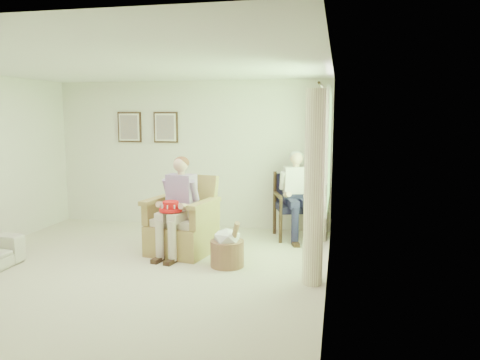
{
  "coord_description": "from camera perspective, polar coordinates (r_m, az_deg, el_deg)",
  "views": [
    {
      "loc": [
        2.6,
        -5.26,
        2.01
      ],
      "look_at": [
        1.19,
        1.42,
        1.05
      ],
      "focal_mm": 35.0,
      "sensor_mm": 36.0,
      "label": 1
    }
  ],
  "objects": [
    {
      "name": "red_hat",
      "position": [
        6.54,
        -8.46,
        -3.31
      ],
      "size": [
        0.32,
        0.32,
        0.14
      ],
      "color": "red",
      "rests_on": "person_wicker"
    },
    {
      "name": "floor",
      "position": [
        6.2,
        -13.84,
        -11.14
      ],
      "size": [
        5.5,
        5.5,
        0.0
      ],
      "primitive_type": "plane",
      "color": "beige",
      "rests_on": "ground"
    },
    {
      "name": "hatbox",
      "position": [
        6.27,
        -1.56,
        -8.21
      ],
      "size": [
        0.53,
        0.53,
        0.66
      ],
      "color": "tan",
      "rests_on": "ground"
    },
    {
      "name": "framed_print_right",
      "position": [
        8.54,
        -9.05,
        6.36
      ],
      "size": [
        0.45,
        0.05,
        0.55
      ],
      "color": "#382114",
      "rests_on": "back_wall"
    },
    {
      "name": "back_wall",
      "position": [
        8.45,
        -6.03,
        3.14
      ],
      "size": [
        5.0,
        0.04,
        2.6
      ],
      "primitive_type": "cube",
      "color": "silver",
      "rests_on": "ground"
    },
    {
      "name": "wood_armchair",
      "position": [
        7.76,
        6.94,
        -2.77
      ],
      "size": [
        0.67,
        0.63,
        1.03
      ],
      "rotation": [
        0.0,
        0.0,
        0.3
      ],
      "color": "black",
      "rests_on": "ground"
    },
    {
      "name": "curtain_right",
      "position": [
        7.49,
        9.8,
        1.3
      ],
      "size": [
        0.34,
        0.34,
        2.3
      ],
      "primitive_type": "cylinder",
      "color": "#FDF5C6",
      "rests_on": "ground"
    },
    {
      "name": "ceiling",
      "position": [
        5.9,
        -14.71,
        13.5
      ],
      "size": [
        5.0,
        5.5,
        0.02
      ],
      "primitive_type": "cube",
      "color": "white",
      "rests_on": "back_wall"
    },
    {
      "name": "person_dark",
      "position": [
        7.55,
        6.86,
        -1.05
      ],
      "size": [
        0.4,
        0.63,
        1.4
      ],
      "rotation": [
        0.0,
        0.0,
        0.3
      ],
      "color": "#1D1B3C",
      "rests_on": "ground"
    },
    {
      "name": "curtain_left",
      "position": [
        5.55,
        9.01,
        -0.99
      ],
      "size": [
        0.34,
        0.34,
        2.3
      ],
      "primitive_type": "cylinder",
      "color": "#FDF5C6",
      "rests_on": "ground"
    },
    {
      "name": "framed_print_left",
      "position": [
        8.81,
        -13.33,
        6.29
      ],
      "size": [
        0.45,
        0.05,
        0.55
      ],
      "color": "#382114",
      "rests_on": "back_wall"
    },
    {
      "name": "wicker_armchair",
      "position": [
        6.92,
        -7.0,
        -5.89
      ],
      "size": [
        0.87,
        0.87,
        1.12
      ],
      "rotation": [
        0.0,
        0.0,
        -0.2
      ],
      "color": "tan",
      "rests_on": "ground"
    },
    {
      "name": "person_wicker",
      "position": [
        6.68,
        -7.47,
        -2.31
      ],
      "size": [
        0.4,
        0.63,
        1.39
      ],
      "rotation": [
        0.0,
        0.0,
        -0.2
      ],
      "color": "beige",
      "rests_on": "ground"
    },
    {
      "name": "right_wall",
      "position": [
        5.31,
        10.76,
        0.19
      ],
      "size": [
        0.04,
        5.5,
        2.6
      ],
      "primitive_type": "cube",
      "color": "silver",
      "rests_on": "ground"
    },
    {
      "name": "window",
      "position": [
        6.47,
        10.74,
        4.11
      ],
      "size": [
        0.13,
        2.5,
        1.63
      ],
      "color": "#2D6B23",
      "rests_on": "right_wall"
    }
  ]
}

